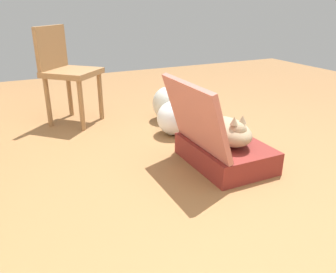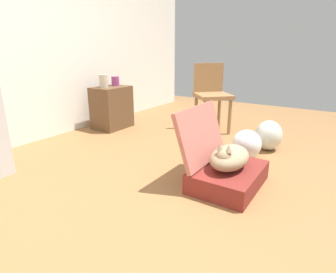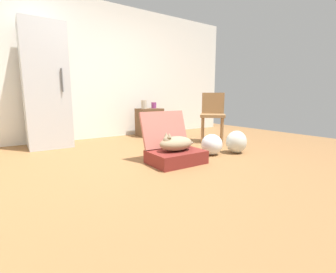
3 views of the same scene
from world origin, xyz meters
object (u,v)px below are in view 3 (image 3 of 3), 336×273
refrigerator (46,87)px  side_table (149,122)px  suitcase_base (176,157)px  plastic_bag_clear (236,142)px  chair (213,114)px  cat (175,143)px  vase_short (154,105)px  plastic_bag_white (212,144)px  vase_tall (144,104)px

refrigerator → side_table: (1.91, 0.05, -0.68)m
suitcase_base → side_table: size_ratio=1.13×
plastic_bag_clear → chair: chair is taller
cat → vase_short: bearing=66.1°
cat → plastic_bag_clear: size_ratio=1.59×
refrigerator → vase_short: (2.03, 0.08, -0.33)m
cat → plastic_bag_white: size_ratio=1.72×
vase_short → vase_tall: bearing=-173.8°
plastic_bag_clear → side_table: side_table is taller
chair → plastic_bag_clear: bearing=-68.2°
vase_tall → vase_short: bearing=6.2°
suitcase_base → plastic_bag_white: size_ratio=2.15×
cat → chair: 1.65m
suitcase_base → plastic_bag_clear: size_ratio=1.98×
chair → vase_tall: bearing=166.8°
side_table → vase_tall: (-0.12, -0.00, 0.37)m
suitcase_base → vase_short: size_ratio=5.16×
plastic_bag_clear → side_table: bearing=97.7°
refrigerator → vase_tall: refrigerator is taller
suitcase_base → plastic_bag_white: plastic_bag_white is taller
plastic_bag_clear → chair: size_ratio=0.37×
plastic_bag_clear → refrigerator: refrigerator is taller
refrigerator → vase_tall: bearing=1.6°
plastic_bag_white → vase_tall: (-0.03, 1.94, 0.51)m
side_table → plastic_bag_white: bearing=-92.8°
vase_tall → chair: (0.76, -1.20, -0.16)m
plastic_bag_white → vase_tall: vase_tall is taller
cat → refrigerator: bearing=119.8°
plastic_bag_white → vase_short: bearing=83.6°
suitcase_base → chair: bearing=30.1°
plastic_bag_clear → side_table: size_ratio=0.57×
cat → chair: chair is taller
plastic_bag_white → plastic_bag_clear: size_ratio=0.92×
suitcase_base → chair: chair is taller
plastic_bag_white → suitcase_base: bearing=-173.8°
cat → plastic_bag_white: (0.68, 0.07, -0.10)m
vase_short → side_table: bearing=-168.3°
refrigerator → chair: bearing=-24.4°
plastic_bag_white → chair: size_ratio=0.34×
side_table → vase_tall: 0.39m
cat → refrigerator: 2.38m
suitcase_base → vase_tall: vase_tall is taller
side_table → vase_short: size_ratio=4.57×
cat → plastic_bag_clear: bearing=-2.5°
plastic_bag_clear → cat: bearing=177.5°
cat → vase_short: vase_short is taller
cat → plastic_bag_clear: (1.06, -0.05, -0.09)m
suitcase_base → vase_tall: size_ratio=3.80×
side_table → vase_short: vase_short is taller
plastic_bag_clear → vase_short: size_ratio=2.60×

